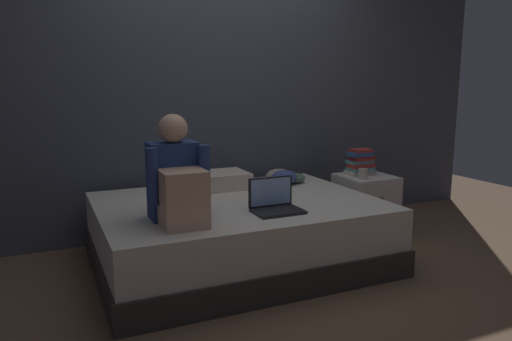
{
  "coord_description": "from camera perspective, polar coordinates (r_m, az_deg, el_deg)",
  "views": [
    {
      "loc": [
        -1.47,
        -2.84,
        1.31
      ],
      "look_at": [
        -0.14,
        0.1,
        0.73
      ],
      "focal_mm": 33.74,
      "sensor_mm": 36.0,
      "label": 1
    }
  ],
  "objects": [
    {
      "name": "book_stack",
      "position": [
        4.3,
        12.27,
        0.89
      ],
      "size": [
        0.24,
        0.16,
        0.23
      ],
      "color": "beige",
      "rests_on": "nightstand"
    },
    {
      "name": "mug",
      "position": [
        4.12,
        12.54,
        -0.41
      ],
      "size": [
        0.08,
        0.08,
        0.09
      ],
      "primitive_type": "cylinder",
      "color": "#BCB2A3",
      "rests_on": "nightstand"
    },
    {
      "name": "nightstand",
      "position": [
        4.35,
        12.82,
        -3.95
      ],
      "size": [
        0.44,
        0.46,
        0.52
      ],
      "color": "beige",
      "rests_on": "ground_plane"
    },
    {
      "name": "ground_plane",
      "position": [
        3.46,
        2.9,
        -12.01
      ],
      "size": [
        8.0,
        8.0,
        0.0
      ],
      "primitive_type": "plane",
      "color": "brown"
    },
    {
      "name": "wall_back",
      "position": [
        4.3,
        -4.4,
        10.77
      ],
      "size": [
        5.6,
        0.1,
        2.7
      ],
      "primitive_type": "cube",
      "color": "#424751",
      "rests_on": "ground_plane"
    },
    {
      "name": "person_sitting",
      "position": [
        2.96,
        -9.34,
        -1.27
      ],
      "size": [
        0.39,
        0.44,
        0.66
      ],
      "color": "navy",
      "rests_on": "bed"
    },
    {
      "name": "clothes_pile",
      "position": [
        4.04,
        3.17,
        -0.82
      ],
      "size": [
        0.34,
        0.26,
        0.13
      ],
      "color": "#3D4C8E",
      "rests_on": "bed"
    },
    {
      "name": "bed",
      "position": [
        3.56,
        -2.19,
        -7.34
      ],
      "size": [
        2.0,
        1.5,
        0.48
      ],
      "color": "#332D2B",
      "rests_on": "ground_plane"
    },
    {
      "name": "laptop",
      "position": [
        3.19,
        2.26,
        -3.89
      ],
      "size": [
        0.32,
        0.23,
        0.22
      ],
      "color": "black",
      "rests_on": "bed"
    },
    {
      "name": "pillow",
      "position": [
        3.88,
        -5.19,
        -1.23
      ],
      "size": [
        0.56,
        0.36,
        0.13
      ],
      "primitive_type": "cube",
      "color": "beige",
      "rests_on": "bed"
    }
  ]
}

